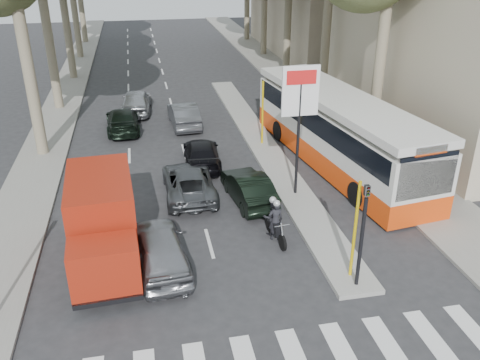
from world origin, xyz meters
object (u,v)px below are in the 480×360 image
object	(u,v)px
dark_hatchback	(249,188)
motorcycle	(274,220)
red_truck	(103,222)
city_bus	(338,129)
silver_hatchback	(159,249)

from	to	relation	value
dark_hatchback	motorcycle	xyz separation A→B (m)	(0.29, -2.96, 0.11)
red_truck	city_bus	distance (m)	12.43
silver_hatchback	dark_hatchback	size ratio (longest dim) A/B	1.09
city_bus	motorcycle	bearing A→B (deg)	-135.93
silver_hatchback	red_truck	size ratio (longest dim) A/B	0.77
silver_hatchback	red_truck	world-z (taller)	red_truck
dark_hatchback	city_bus	xyz separation A→B (m)	(5.02, 3.06, 1.17)
red_truck	dark_hatchback	bearing A→B (deg)	27.14
silver_hatchback	city_bus	xyz separation A→B (m)	(8.91, 7.09, 1.09)
silver_hatchback	city_bus	size ratio (longest dim) A/B	0.32
silver_hatchback	dark_hatchback	xyz separation A→B (m)	(3.90, 4.03, -0.08)
city_bus	silver_hatchback	bearing A→B (deg)	-149.29
dark_hatchback	motorcycle	bearing A→B (deg)	88.99
red_truck	motorcycle	bearing A→B (deg)	0.19
dark_hatchback	red_truck	xyz separation A→B (m)	(-5.65, -3.31, 0.89)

